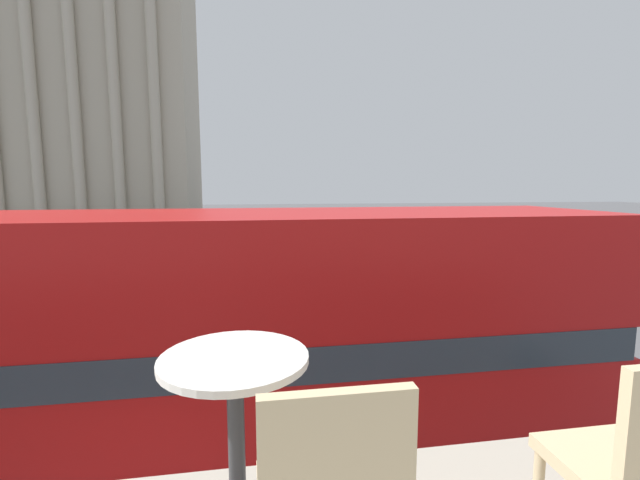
# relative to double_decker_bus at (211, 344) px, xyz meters

# --- Properties ---
(double_decker_bus) EXTENTS (11.34, 2.74, 4.15)m
(double_decker_bus) POSITION_rel_double_decker_bus_xyz_m (0.00, 0.00, 0.00)
(double_decker_bus) COLOR black
(double_decker_bus) RESTS_ON ground_plane
(cafe_dining_table) EXTENTS (0.60, 0.60, 0.73)m
(cafe_dining_table) POSITION_rel_double_decker_bus_xyz_m (0.51, -4.25, 1.33)
(cafe_dining_table) COLOR #2D2D30
(cafe_dining_table) RESTS_ON cafe_floor_slab
(cafe_chair_1) EXTENTS (0.40, 0.40, 0.91)m
(cafe_chair_1) POSITION_rel_double_decker_bus_xyz_m (1.79, -4.85, 1.32)
(cafe_chair_1) COLOR #D1B789
(cafe_chair_1) RESTS_ON cafe_floor_slab
(plaza_building_left) EXTENTS (24.83, 12.99, 25.91)m
(plaza_building_left) POSITION_rel_double_decker_bus_xyz_m (-17.02, 40.20, 10.62)
(plaza_building_left) COLOR #B2A893
(plaza_building_left) RESTS_ON ground_plane
(traffic_light_near) EXTENTS (0.42, 0.24, 3.46)m
(traffic_light_near) POSITION_rel_double_decker_bus_xyz_m (-0.15, 5.78, -0.05)
(traffic_light_near) COLOR black
(traffic_light_near) RESTS_ON ground_plane
(traffic_light_mid) EXTENTS (0.42, 0.24, 3.43)m
(traffic_light_mid) POSITION_rel_double_decker_bus_xyz_m (1.60, 11.04, -0.06)
(traffic_light_mid) COLOR black
(traffic_light_mid) RESTS_ON ground_plane
(pedestrian_blue) EXTENTS (0.32, 0.32, 1.82)m
(pedestrian_blue) POSITION_rel_double_decker_bus_xyz_m (10.25, 7.40, -1.27)
(pedestrian_blue) COLOR #282B33
(pedestrian_blue) RESTS_ON ground_plane
(pedestrian_yellow) EXTENTS (0.32, 0.32, 1.61)m
(pedestrian_yellow) POSITION_rel_double_decker_bus_xyz_m (1.47, 27.86, -1.40)
(pedestrian_yellow) COLOR #282B33
(pedestrian_yellow) RESTS_ON ground_plane
(pedestrian_olive) EXTENTS (0.32, 0.32, 1.67)m
(pedestrian_olive) POSITION_rel_double_decker_bus_xyz_m (-2.36, 27.84, -1.36)
(pedestrian_olive) COLOR #282B33
(pedestrian_olive) RESTS_ON ground_plane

